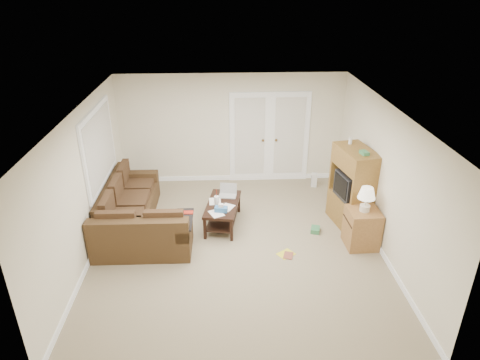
{
  "coord_description": "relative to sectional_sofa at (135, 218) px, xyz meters",
  "views": [
    {
      "loc": [
        -0.25,
        -6.38,
        4.37
      ],
      "look_at": [
        0.07,
        0.42,
        1.1
      ],
      "focal_mm": 32.0,
      "sensor_mm": 36.0,
      "label": 1
    }
  ],
  "objects": [
    {
      "name": "window_left",
      "position": [
        -0.6,
        0.47,
        1.24
      ],
      "size": [
        0.05,
        1.92,
        1.42
      ],
      "color": "silver",
      "rests_on": "wall_left"
    },
    {
      "name": "sectional_sofa",
      "position": [
        0.0,
        0.0,
        0.0
      ],
      "size": [
        1.72,
        2.57,
        0.79
      ],
      "rotation": [
        0.0,
        0.0,
        -0.01
      ],
      "color": "#48321B",
      "rests_on": "floor"
    },
    {
      "name": "french_doors",
      "position": [
        2.72,
        2.19,
        0.73
      ],
      "size": [
        1.8,
        0.05,
        2.13
      ],
      "color": "silver",
      "rests_on": "floor"
    },
    {
      "name": "wall_back",
      "position": [
        1.87,
        2.22,
        0.94
      ],
      "size": [
        5.0,
        0.02,
        2.5
      ],
      "primitive_type": "cube",
      "color": "#EEE6CF",
      "rests_on": "floor"
    },
    {
      "name": "tv_armoire",
      "position": [
        4.07,
        0.13,
        0.47
      ],
      "size": [
        0.71,
        1.05,
        1.66
      ],
      "rotation": [
        0.0,
        0.0,
        0.19
      ],
      "color": "brown",
      "rests_on": "floor"
    },
    {
      "name": "side_cabinet",
      "position": [
        4.07,
        -0.61,
        0.1
      ],
      "size": [
        0.56,
        0.56,
        1.15
      ],
      "rotation": [
        0.0,
        0.0,
        0.03
      ],
      "color": "olive",
      "rests_on": "floor"
    },
    {
      "name": "floor",
      "position": [
        1.87,
        -0.53,
        -0.31
      ],
      "size": [
        5.5,
        5.5,
        0.0
      ],
      "primitive_type": "plane",
      "color": "gray",
      "rests_on": "ground"
    },
    {
      "name": "coffee_table",
      "position": [
        1.63,
        0.22,
        -0.05
      ],
      "size": [
        0.76,
        1.22,
        0.78
      ],
      "rotation": [
        0.0,
        0.0,
        -0.17
      ],
      "color": "black",
      "rests_on": "floor"
    },
    {
      "name": "space_heater",
      "position": [
        3.72,
        1.76,
        -0.15
      ],
      "size": [
        0.15,
        0.13,
        0.32
      ],
      "primitive_type": "cube",
      "rotation": [
        0.0,
        0.0,
        -0.22
      ],
      "color": "white",
      "rests_on": "floor"
    },
    {
      "name": "ceiling",
      "position": [
        1.87,
        -0.53,
        2.19
      ],
      "size": [
        5.0,
        5.5,
        0.02
      ],
      "primitive_type": "cube",
      "color": "silver",
      "rests_on": "wall_back"
    },
    {
      "name": "wall_front",
      "position": [
        1.87,
        -3.28,
        0.94
      ],
      "size": [
        5.0,
        0.02,
        2.5
      ],
      "primitive_type": "cube",
      "color": "#EEE6CF",
      "rests_on": "floor"
    },
    {
      "name": "wall_left",
      "position": [
        -0.63,
        -0.53,
        0.94
      ],
      "size": [
        0.02,
        5.5,
        2.5
      ],
      "primitive_type": "cube",
      "color": "#EEE6CF",
      "rests_on": "floor"
    },
    {
      "name": "floor_magazine",
      "position": [
        2.71,
        -0.83,
        -0.31
      ],
      "size": [
        0.36,
        0.34,
        0.01
      ],
      "primitive_type": "cube",
      "rotation": [
        0.0,
        0.0,
        0.61
      ],
      "color": "yellow",
      "rests_on": "floor"
    },
    {
      "name": "baseboards",
      "position": [
        1.87,
        -0.53,
        -0.26
      ],
      "size": [
        5.0,
        5.5,
        0.1
      ],
      "primitive_type": null,
      "color": "silver",
      "rests_on": "floor"
    },
    {
      "name": "floor_greenbox",
      "position": [
        3.36,
        -0.14,
        -0.27
      ],
      "size": [
        0.21,
        0.25,
        0.09
      ],
      "primitive_type": "cube",
      "rotation": [
        0.0,
        0.0,
        -0.29
      ],
      "color": "#397E4D",
      "rests_on": "floor"
    },
    {
      "name": "wall_right",
      "position": [
        4.37,
        -0.53,
        0.94
      ],
      "size": [
        0.02,
        5.5,
        2.5
      ],
      "primitive_type": "cube",
      "color": "#EEE6CF",
      "rests_on": "floor"
    },
    {
      "name": "floor_book",
      "position": [
        2.67,
        -0.86,
        -0.3
      ],
      "size": [
        0.21,
        0.25,
        0.02
      ],
      "primitive_type": "imported",
      "rotation": [
        0.0,
        0.0,
        -0.29
      ],
      "color": "brown",
      "rests_on": "floor"
    }
  ]
}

